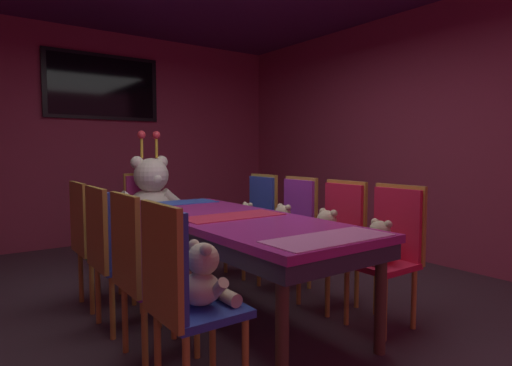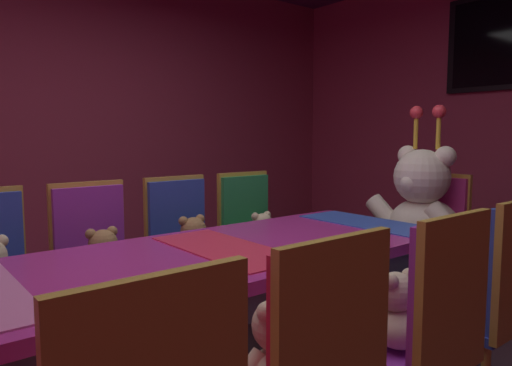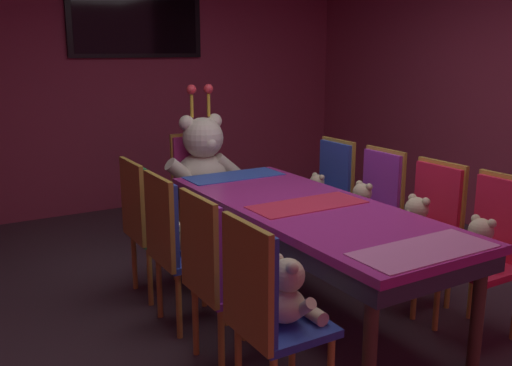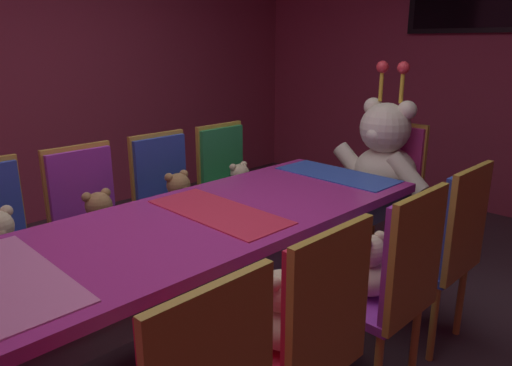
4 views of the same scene
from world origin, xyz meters
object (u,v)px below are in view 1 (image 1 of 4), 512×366
Objects in this scene: teddy_left_3 at (108,232)px; teddy_right_3 at (246,217)px; chair_right_0 at (392,240)px; teddy_left_2 at (130,242)px; chair_right_3 at (258,213)px; teddy_right_0 at (379,244)px; chair_left_3 at (90,232)px; teddy_right_2 at (282,223)px; teddy_left_1 at (163,258)px; teddy_right_1 at (326,232)px; throne_chair at (146,210)px; chair_left_1 at (139,260)px; teddy_left_0 at (204,278)px; banquet_table at (233,228)px; chair_right_2 at (295,220)px; wall_tv at (103,87)px; chair_left_2 at (109,244)px; chair_right_1 at (339,230)px; king_teddy_bear at (152,195)px; chair_left_0 at (177,284)px.

teddy_left_3 is 1.07× the size of teddy_right_3.
teddy_left_2 is at bearing -34.76° from chair_right_0.
teddy_right_0 is at bearing 85.03° from chair_right_3.
chair_left_3 is 3.17× the size of teddy_right_2.
teddy_right_1 reaches higher than teddy_left_1.
chair_left_1 is at bearing -22.54° from throne_chair.
teddy_right_3 is (1.37, 1.62, -0.03)m from teddy_left_0.
banquet_table is 0.88m from chair_right_2.
chair_left_3 is at bearing -46.31° from teddy_right_0.
wall_tv reaches higher than teddy_left_1.
teddy_left_2 is 1.47m from teddy_right_1.
wall_tv reaches higher than chair_left_1.
chair_left_2 is at bearing -20.02° from teddy_right_1.
chair_right_1 is (1.50, -0.00, 0.01)m from teddy_left_1.
chair_right_0 is 4.24m from wall_tv.
chair_left_2 is at bearing 18.50° from chair_right_3.
king_teddy_bear is at bearing -61.22° from teddy_right_2.
chair_left_0 is 1.60m from teddy_right_1.
wall_tv is at bearing 76.46° from teddy_left_2.
chair_left_2 is at bearing 105.40° from teddy_left_1.
wall_tv is (-0.68, 3.40, 1.46)m from teddy_right_1.
banquet_table is 7.38× the size of teddy_right_0.
teddy_left_1 reaches higher than banquet_table.
chair_right_3 is at bearing 18.50° from chair_left_2.
banquet_table is 1.15m from chair_right_0.
chair_left_1 is at bearing 18.43° from chair_right_2.
teddy_left_2 is (0.15, 1.07, -0.01)m from chair_left_0.
chair_right_3 reaches higher than teddy_right_3.
chair_left_0 is 1.66m from chair_right_0.
wall_tv reaches higher than king_teddy_bear.
chair_right_2 reaches higher than teddy_right_0.
teddy_right_0 reaches higher than teddy_right_2.
king_teddy_bear is at bearing -41.13° from chair_right_3.
chair_right_3 is (1.65, 1.10, 0.00)m from chair_left_1.
chair_right_2 is at bearing 18.43° from chair_left_1.
banquet_table is at bearing -90.00° from wall_tv.
chair_right_1 is at bearing -105.54° from teddy_right_0.
teddy_right_3 is (-0.01, 0.54, -0.02)m from teddy_right_2.
chair_left_1 is 1.00× the size of chair_right_0.
teddy_right_2 is at bearing -91.79° from teddy_right_1.
teddy_left_0 is at bearing -15.37° from throne_chair.
chair_right_1 is (0.14, 0.50, 0.01)m from teddy_right_0.
king_teddy_bear reaches higher than banquet_table.
chair_left_2 reaches higher than teddy_right_0.
chair_left_0 is 1.00× the size of chair_left_3.
teddy_right_0 is (1.36, -0.50, -0.00)m from teddy_left_1.
chair_right_2 is at bearing -73.56° from wall_tv.
chair_right_2 is 3.30m from wall_tv.
chair_right_2 is at bearing 33.57° from king_teddy_bear.
chair_left_0 is 2.65m from throne_chair.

